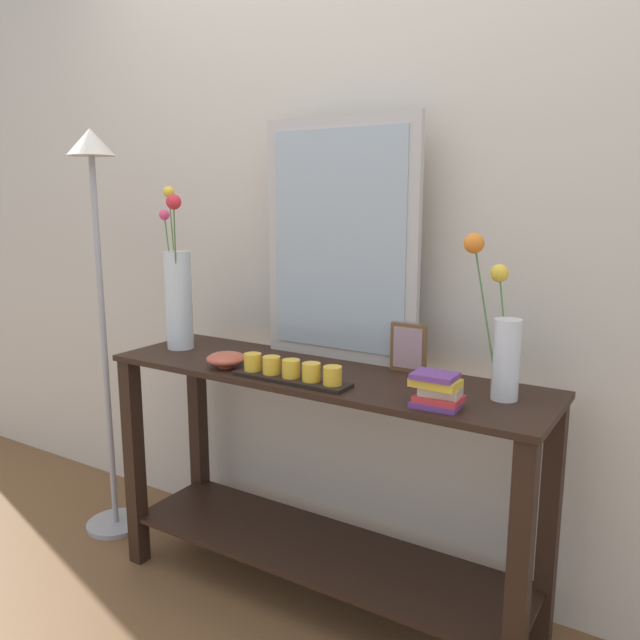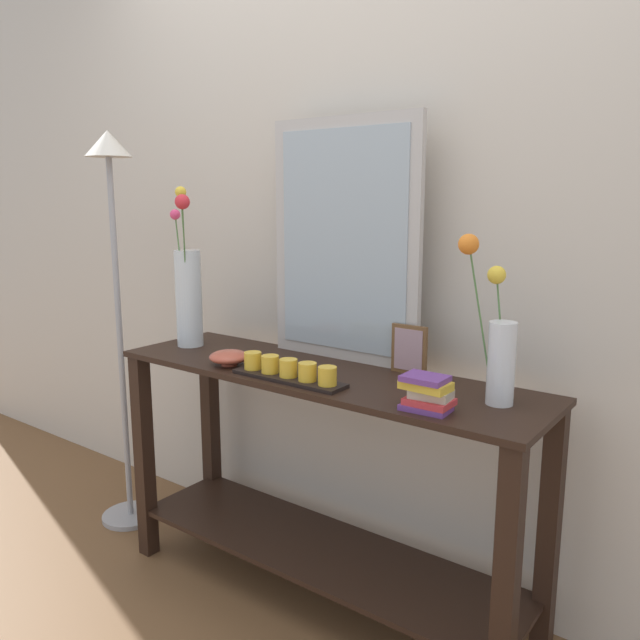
{
  "view_description": "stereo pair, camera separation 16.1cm",
  "coord_description": "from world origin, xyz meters",
  "px_view_note": "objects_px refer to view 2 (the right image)",
  "views": [
    {
      "loc": [
        1.04,
        -1.67,
        1.37
      ],
      "look_at": [
        0.0,
        0.0,
        0.98
      ],
      "focal_mm": 35.4,
      "sensor_mm": 36.0,
      "label": 1
    },
    {
      "loc": [
        1.18,
        -1.58,
        1.37
      ],
      "look_at": [
        0.0,
        0.0,
        0.98
      ],
      "focal_mm": 35.4,
      "sensor_mm": 36.0,
      "label": 2
    }
  ],
  "objects_px": {
    "picture_frame_small": "(409,349)",
    "book_stack": "(427,393)",
    "candle_tray": "(288,371)",
    "tall_vase_left": "(187,292)",
    "mirror_leaning": "(344,241)",
    "floor_lamp": "(115,266)",
    "vase_right": "(497,343)",
    "decorative_bowl": "(229,357)",
    "console_table": "(320,465)"
  },
  "relations": [
    {
      "from": "console_table",
      "to": "tall_vase_left",
      "type": "relative_size",
      "value": 2.5
    },
    {
      "from": "picture_frame_small",
      "to": "book_stack",
      "type": "distance_m",
      "value": 0.36
    },
    {
      "from": "tall_vase_left",
      "to": "picture_frame_small",
      "type": "relative_size",
      "value": 3.77
    },
    {
      "from": "vase_right",
      "to": "book_stack",
      "type": "height_order",
      "value": "vase_right"
    },
    {
      "from": "decorative_bowl",
      "to": "picture_frame_small",
      "type": "bearing_deg",
      "value": 26.9
    },
    {
      "from": "decorative_bowl",
      "to": "floor_lamp",
      "type": "distance_m",
      "value": 0.75
    },
    {
      "from": "tall_vase_left",
      "to": "floor_lamp",
      "type": "bearing_deg",
      "value": -173.74
    },
    {
      "from": "decorative_bowl",
      "to": "floor_lamp",
      "type": "relative_size",
      "value": 0.08
    },
    {
      "from": "mirror_leaning",
      "to": "floor_lamp",
      "type": "bearing_deg",
      "value": -166.69
    },
    {
      "from": "book_stack",
      "to": "picture_frame_small",
      "type": "bearing_deg",
      "value": 126.64
    },
    {
      "from": "mirror_leaning",
      "to": "tall_vase_left",
      "type": "relative_size",
      "value": 1.37
    },
    {
      "from": "tall_vase_left",
      "to": "picture_frame_small",
      "type": "distance_m",
      "value": 0.88
    },
    {
      "from": "candle_tray",
      "to": "decorative_bowl",
      "type": "distance_m",
      "value": 0.27
    },
    {
      "from": "vase_right",
      "to": "decorative_bowl",
      "type": "bearing_deg",
      "value": -170.07
    },
    {
      "from": "tall_vase_left",
      "to": "book_stack",
      "type": "xyz_separation_m",
      "value": [
        1.07,
        -0.13,
        -0.16
      ]
    },
    {
      "from": "floor_lamp",
      "to": "candle_tray",
      "type": "bearing_deg",
      "value": -5.28
    },
    {
      "from": "candle_tray",
      "to": "book_stack",
      "type": "distance_m",
      "value": 0.47
    },
    {
      "from": "floor_lamp",
      "to": "mirror_leaning",
      "type": "bearing_deg",
      "value": 13.31
    },
    {
      "from": "mirror_leaning",
      "to": "book_stack",
      "type": "relative_size",
      "value": 6.05
    },
    {
      "from": "mirror_leaning",
      "to": "floor_lamp",
      "type": "distance_m",
      "value": 0.99
    },
    {
      "from": "picture_frame_small",
      "to": "candle_tray",
      "type": "bearing_deg",
      "value": -131.95
    },
    {
      "from": "mirror_leaning",
      "to": "book_stack",
      "type": "distance_m",
      "value": 0.68
    },
    {
      "from": "console_table",
      "to": "mirror_leaning",
      "type": "height_order",
      "value": "mirror_leaning"
    },
    {
      "from": "picture_frame_small",
      "to": "console_table",
      "type": "bearing_deg",
      "value": -147.72
    },
    {
      "from": "candle_tray",
      "to": "picture_frame_small",
      "type": "distance_m",
      "value": 0.39
    },
    {
      "from": "mirror_leaning",
      "to": "candle_tray",
      "type": "relative_size",
      "value": 2.08
    },
    {
      "from": "mirror_leaning",
      "to": "floor_lamp",
      "type": "height_order",
      "value": "mirror_leaning"
    },
    {
      "from": "book_stack",
      "to": "mirror_leaning",
      "type": "bearing_deg",
      "value": 147.22
    },
    {
      "from": "tall_vase_left",
      "to": "candle_tray",
      "type": "distance_m",
      "value": 0.64
    },
    {
      "from": "vase_right",
      "to": "mirror_leaning",
      "type": "bearing_deg",
      "value": 166.4
    },
    {
      "from": "decorative_bowl",
      "to": "mirror_leaning",
      "type": "bearing_deg",
      "value": 48.87
    },
    {
      "from": "mirror_leaning",
      "to": "tall_vase_left",
      "type": "distance_m",
      "value": 0.64
    },
    {
      "from": "vase_right",
      "to": "book_stack",
      "type": "xyz_separation_m",
      "value": [
        -0.12,
        -0.17,
        -0.12
      ]
    },
    {
      "from": "vase_right",
      "to": "candle_tray",
      "type": "distance_m",
      "value": 0.63
    },
    {
      "from": "floor_lamp",
      "to": "decorative_bowl",
      "type": "bearing_deg",
      "value": -5.83
    },
    {
      "from": "tall_vase_left",
      "to": "candle_tray",
      "type": "bearing_deg",
      "value": -12.39
    },
    {
      "from": "vase_right",
      "to": "book_stack",
      "type": "distance_m",
      "value": 0.24
    },
    {
      "from": "mirror_leaning",
      "to": "picture_frame_small",
      "type": "relative_size",
      "value": 5.18
    },
    {
      "from": "mirror_leaning",
      "to": "picture_frame_small",
      "type": "bearing_deg",
      "value": -5.7
    },
    {
      "from": "decorative_bowl",
      "to": "floor_lamp",
      "type": "bearing_deg",
      "value": 174.17
    },
    {
      "from": "picture_frame_small",
      "to": "decorative_bowl",
      "type": "distance_m",
      "value": 0.6
    },
    {
      "from": "console_table",
      "to": "book_stack",
      "type": "bearing_deg",
      "value": -16.39
    },
    {
      "from": "book_stack",
      "to": "floor_lamp",
      "type": "xyz_separation_m",
      "value": [
        -1.44,
        0.09,
        0.24
      ]
    },
    {
      "from": "mirror_leaning",
      "to": "floor_lamp",
      "type": "xyz_separation_m",
      "value": [
        -0.96,
        -0.23,
        -0.12
      ]
    },
    {
      "from": "book_stack",
      "to": "floor_lamp",
      "type": "height_order",
      "value": "floor_lamp"
    },
    {
      "from": "decorative_bowl",
      "to": "console_table",
      "type": "bearing_deg",
      "value": 22.06
    },
    {
      "from": "vase_right",
      "to": "book_stack",
      "type": "bearing_deg",
      "value": -125.81
    },
    {
      "from": "picture_frame_small",
      "to": "book_stack",
      "type": "xyz_separation_m",
      "value": [
        0.21,
        -0.28,
        -0.03
      ]
    },
    {
      "from": "candle_tray",
      "to": "book_stack",
      "type": "relative_size",
      "value": 2.9
    },
    {
      "from": "decorative_bowl",
      "to": "tall_vase_left",
      "type": "bearing_deg",
      "value": 160.77
    }
  ]
}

